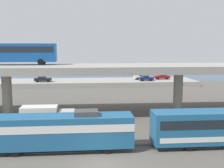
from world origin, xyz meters
The scene contains 13 objects.
ground_plane centered at (0.00, 0.00, 0.00)m, with size 260.00×260.00×0.00m, color #565149.
rail_strip_near centered at (0.00, 3.23, 0.06)m, with size 110.00×0.12×0.12m, color #59544C.
rail_strip_far centered at (0.00, 4.77, 0.06)m, with size 110.00×0.12×0.12m, color #59544C.
train_locomotive centered at (-4.47, 4.00, 2.19)m, with size 15.46×3.04×4.18m.
highway_overpass centered at (0.00, 20.00, 7.00)m, with size 96.00×10.27×7.77m.
transit_bus_on_overpass centered at (-12.14, 22.03, 9.83)m, with size 12.00×2.68×3.40m.
service_truck_west centered at (-6.49, 11.87, 1.64)m, with size 6.80×2.46×3.04m.
pier_parking_lot centered at (0.00, 55.00, 0.64)m, with size 58.57×12.60×1.28m, color gray.
parked_car_0 centered at (20.52, 55.66, 2.05)m, with size 4.36×1.94×1.50m.
parked_car_1 centered at (14.55, 55.53, 2.05)m, with size 4.57×1.94×1.50m.
parked_car_2 centered at (-13.16, 52.40, 2.05)m, with size 4.51×1.99×1.50m.
parked_car_3 centered at (15.09, 52.22, 2.05)m, with size 4.01×1.86×1.50m.
harbor_water centered at (0.00, 78.00, 0.00)m, with size 140.00×36.00×0.01m, color navy.
Camera 1 is at (-1.11, -24.34, 10.64)m, focal length 45.19 mm.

